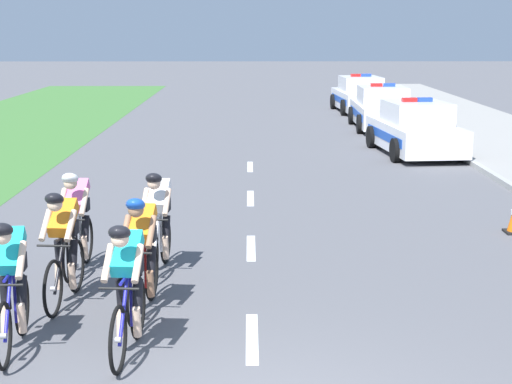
# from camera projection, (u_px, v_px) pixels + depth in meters

# --- Properties ---
(kerb_edge) EXTENTS (0.16, 60.00, 0.13)m
(kerb_edge) POSITION_uv_depth(u_px,v_px,m) (479.00, 167.00, 21.06)
(kerb_edge) COLOR #9E9E99
(kerb_edge) RESTS_ON ground
(lane_markings_centre) EXTENTS (0.14, 17.60, 0.01)m
(lane_markings_centre) POSITION_uv_depth(u_px,v_px,m) (251.00, 248.00, 13.59)
(lane_markings_centre) COLOR white
(lane_markings_centre) RESTS_ON ground
(cyclist_lead) EXTENTS (0.44, 1.72, 1.56)m
(cyclist_lead) POSITION_uv_depth(u_px,v_px,m) (11.00, 283.00, 9.11)
(cyclist_lead) COLOR black
(cyclist_lead) RESTS_ON ground
(cyclist_second) EXTENTS (0.44, 1.72, 1.56)m
(cyclist_second) POSITION_uv_depth(u_px,v_px,m) (127.00, 286.00, 9.01)
(cyclist_second) COLOR black
(cyclist_second) RESTS_ON ground
(cyclist_third) EXTENTS (0.44, 1.72, 1.56)m
(cyclist_third) POSITION_uv_depth(u_px,v_px,m) (63.00, 245.00, 10.68)
(cyclist_third) COLOR black
(cyclist_third) RESTS_ON ground
(cyclist_fourth) EXTENTS (0.45, 1.72, 1.56)m
(cyclist_fourth) POSITION_uv_depth(u_px,v_px,m) (142.00, 252.00, 10.36)
(cyclist_fourth) COLOR black
(cyclist_fourth) RESTS_ON ground
(cyclist_fifth) EXTENTS (0.43, 1.72, 1.56)m
(cyclist_fifth) POSITION_uv_depth(u_px,v_px,m) (77.00, 220.00, 12.07)
(cyclist_fifth) COLOR black
(cyclist_fifth) RESTS_ON ground
(cyclist_sixth) EXTENTS (0.44, 1.72, 1.56)m
(cyclist_sixth) POSITION_uv_depth(u_px,v_px,m) (158.00, 220.00, 12.07)
(cyclist_sixth) COLOR black
(cyclist_sixth) RESTS_ON ground
(police_car_nearest) EXTENTS (2.30, 4.54, 1.59)m
(police_car_nearest) POSITION_uv_depth(u_px,v_px,m) (415.00, 130.00, 23.42)
(police_car_nearest) COLOR white
(police_car_nearest) RESTS_ON ground
(police_car_second) EXTENTS (2.06, 4.43, 1.59)m
(police_car_second) POSITION_uv_depth(u_px,v_px,m) (382.00, 109.00, 29.26)
(police_car_second) COLOR white
(police_car_second) RESTS_ON ground
(police_car_third) EXTENTS (2.18, 4.49, 1.59)m
(police_car_third) POSITION_uv_depth(u_px,v_px,m) (360.00, 96.00, 34.98)
(police_car_third) COLOR white
(police_car_third) RESTS_ON ground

